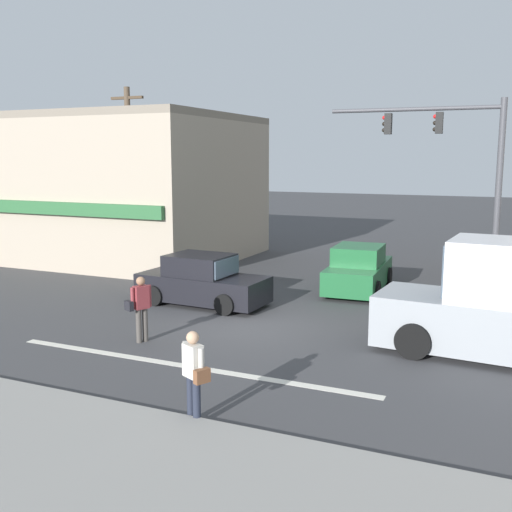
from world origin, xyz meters
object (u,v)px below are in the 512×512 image
Objects in this scene: sedan_approaching_near at (359,270)px; traffic_light_mast at (463,172)px; utility_pole_near_left at (130,180)px; pedestrian_mid_crossing at (140,305)px; pedestrian_foreground_with_bag at (194,372)px; sedan_parked_curbside at (202,282)px; box_truck_crossing_leftbound at (511,306)px.

traffic_light_mast is at bearing -30.58° from sedan_approaching_near.
utility_pole_near_left is 9.23m from pedestrian_mid_crossing.
sedan_approaching_near is 2.51× the size of pedestrian_foreground_with_bag.
traffic_light_mast is 3.71× the size of pedestrian_mid_crossing.
traffic_light_mast is 8.41m from sedan_parked_curbside.
pedestrian_foreground_with_bag is at bearing -44.88° from pedestrian_mid_crossing.
pedestrian_mid_crossing is at bearing 135.12° from pedestrian_foreground_with_bag.
pedestrian_mid_crossing is at bearing -53.17° from utility_pole_near_left.
pedestrian_mid_crossing is at bearing -139.09° from traffic_light_mast.
pedestrian_foreground_with_bag reaches higher than sedan_approaching_near.
pedestrian_foreground_with_bag is 5.03m from pedestrian_mid_crossing.
traffic_light_mast is at bearing -4.94° from utility_pole_near_left.
box_truck_crossing_leftbound reaches higher than pedestrian_mid_crossing.
pedestrian_mid_crossing is (-3.49, -8.02, 0.24)m from sedan_approaching_near.
sedan_parked_curbside is at bearing 169.11° from box_truck_crossing_leftbound.
sedan_parked_curbside is at bearing -32.05° from utility_pole_near_left.
pedestrian_mid_crossing reaches higher than sedan_parked_curbside.
traffic_light_mast reaches higher than sedan_parked_curbside.
utility_pole_near_left is 1.16× the size of traffic_light_mast.
sedan_parked_curbside is (4.78, -2.99, -3.03)m from utility_pole_near_left.
box_truck_crossing_leftbound is at bearing -10.89° from sedan_parked_curbside.
sedan_approaching_near is (-4.97, 5.69, -0.54)m from box_truck_crossing_leftbound.
sedan_parked_curbside and sedan_approaching_near have the same top height.
pedestrian_foreground_with_bag is at bearing -109.36° from traffic_light_mast.
pedestrian_mid_crossing is (-8.46, -2.33, -0.30)m from box_truck_crossing_leftbound.
pedestrian_mid_crossing is (5.28, -7.05, -2.78)m from utility_pole_near_left.
box_truck_crossing_leftbound is at bearing 50.23° from pedestrian_foreground_with_bag.
traffic_light_mast is 10.61m from pedestrian_foreground_with_bag.
pedestrian_foreground_with_bag is at bearing -50.16° from utility_pole_near_left.
traffic_light_mast is 9.70m from pedestrian_mid_crossing.
pedestrian_foreground_with_bag and pedestrian_mid_crossing have the same top height.
sedan_approaching_near is at bearing 149.42° from traffic_light_mast.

